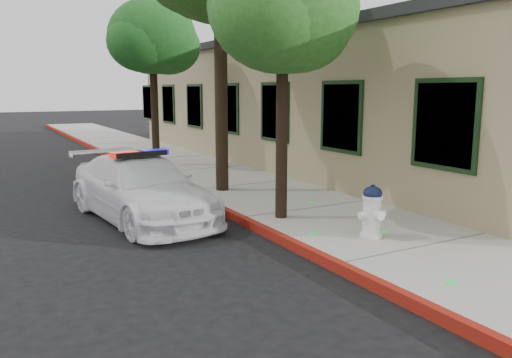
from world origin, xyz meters
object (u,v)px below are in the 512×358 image
object	(u,v)px
street_tree_far	(153,40)
street_tree_near	(283,15)
fire_hydrant	(372,211)
clapboard_building	(331,103)
police_car	(141,188)

from	to	relation	value
street_tree_far	street_tree_near	bearing A→B (deg)	-90.79
fire_hydrant	street_tree_far	size ratio (longest dim) A/B	0.17
clapboard_building	street_tree_far	bearing A→B (deg)	165.59
clapboard_building	street_tree_far	size ratio (longest dim) A/B	3.97
clapboard_building	police_car	world-z (taller)	clapboard_building
clapboard_building	street_tree_far	distance (m)	6.38
police_car	fire_hydrant	world-z (taller)	police_car
police_car	street_tree_far	bearing A→B (deg)	61.77
street_tree_near	street_tree_far	distance (m)	7.88
clapboard_building	street_tree_near	bearing A→B (deg)	-133.21
fire_hydrant	street_tree_near	xyz separation A→B (m)	(-0.61, 1.85, 3.31)
clapboard_building	street_tree_near	distance (m)	8.92
street_tree_near	street_tree_far	world-z (taller)	street_tree_far
street_tree_far	clapboard_building	bearing A→B (deg)	-14.41
police_car	fire_hydrant	distance (m)	4.58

